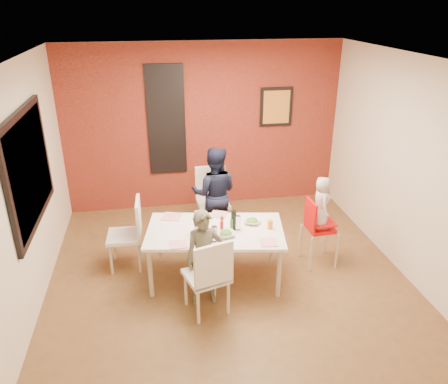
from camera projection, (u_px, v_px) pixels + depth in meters
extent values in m
plane|color=brown|center=(228.00, 275.00, 5.64)|extent=(4.50, 4.50, 0.00)
cube|color=silver|center=(229.00, 59.00, 4.54)|extent=(4.50, 4.50, 0.02)
cube|color=#EDE0C4|center=(204.00, 127.00, 7.12)|extent=(4.50, 0.02, 2.70)
cube|color=#EDE0C4|center=(286.00, 298.00, 3.06)|extent=(4.50, 0.02, 2.70)
cube|color=#EDE0C4|center=(25.00, 192.00, 4.74)|extent=(0.02, 4.50, 2.70)
cube|color=#EDE0C4|center=(406.00, 167.00, 5.44)|extent=(0.02, 4.50, 2.70)
cube|color=maroon|center=(204.00, 128.00, 7.10)|extent=(4.50, 0.02, 2.70)
cube|color=black|center=(29.00, 168.00, 4.84)|extent=(0.05, 1.70, 1.30)
cube|color=black|center=(30.00, 168.00, 4.85)|extent=(0.02, 1.55, 1.15)
cube|color=#B5BEC5|center=(166.00, 121.00, 6.93)|extent=(0.55, 0.03, 1.70)
cube|color=black|center=(166.00, 121.00, 6.93)|extent=(0.60, 0.03, 1.76)
cube|color=black|center=(276.00, 107.00, 7.15)|extent=(0.54, 0.03, 0.64)
cube|color=gold|center=(276.00, 107.00, 7.13)|extent=(0.44, 0.01, 0.54)
cube|color=white|center=(215.00, 231.00, 5.34)|extent=(1.79, 1.19, 0.04)
cylinder|color=tan|center=(150.00, 273.00, 5.12)|extent=(0.06, 0.06, 0.65)
cylinder|color=tan|center=(159.00, 240.00, 5.83)|extent=(0.06, 0.06, 0.65)
cylinder|color=tan|center=(279.00, 273.00, 5.12)|extent=(0.06, 0.06, 0.65)
cylinder|color=tan|center=(272.00, 240.00, 5.83)|extent=(0.06, 0.06, 0.65)
cube|color=white|center=(206.00, 276.00, 4.85)|extent=(0.55, 0.55, 0.05)
cube|color=white|center=(214.00, 266.00, 4.58)|extent=(0.44, 0.16, 0.51)
cylinder|color=beige|center=(214.00, 281.00, 5.17)|extent=(0.04, 0.04, 0.44)
cylinder|color=beige|center=(228.00, 298.00, 4.87)|extent=(0.04, 0.04, 0.44)
cylinder|color=beige|center=(186.00, 289.00, 5.02)|extent=(0.04, 0.04, 0.44)
cylinder|color=beige|center=(198.00, 307.00, 4.72)|extent=(0.04, 0.04, 0.44)
cube|color=white|center=(213.00, 203.00, 6.53)|extent=(0.48, 0.48, 0.05)
cube|color=white|center=(210.00, 182.00, 6.61)|extent=(0.46, 0.06, 0.52)
cylinder|color=beige|center=(203.00, 225.00, 6.43)|extent=(0.04, 0.04, 0.45)
cylinder|color=beige|center=(199.00, 213.00, 6.76)|extent=(0.04, 0.04, 0.45)
cylinder|color=beige|center=(228.00, 222.00, 6.50)|extent=(0.04, 0.04, 0.45)
cylinder|color=beige|center=(223.00, 211.00, 6.84)|extent=(0.04, 0.04, 0.45)
cube|color=white|center=(125.00, 236.00, 5.67)|extent=(0.45, 0.45, 0.05)
cube|color=white|center=(139.00, 218.00, 5.60)|extent=(0.06, 0.44, 0.50)
cylinder|color=#C3AE91|center=(114.00, 245.00, 5.91)|extent=(0.04, 0.04, 0.43)
cylinder|color=#C3AE91|center=(141.00, 244.00, 5.95)|extent=(0.04, 0.04, 0.43)
cylinder|color=#C3AE91|center=(111.00, 260.00, 5.58)|extent=(0.04, 0.04, 0.43)
cylinder|color=#C3AE91|center=(139.00, 258.00, 5.63)|extent=(0.04, 0.04, 0.43)
cube|color=red|center=(320.00, 228.00, 5.71)|extent=(0.34, 0.34, 0.05)
cube|color=red|center=(310.00, 214.00, 5.59)|extent=(0.05, 0.33, 0.38)
cube|color=red|center=(321.00, 222.00, 5.68)|extent=(0.34, 0.34, 0.02)
cylinder|color=#C2AD90|center=(337.00, 251.00, 5.70)|extent=(0.03, 0.03, 0.50)
cylinder|color=#C2AD90|center=(311.00, 255.00, 5.63)|extent=(0.03, 0.03, 0.50)
cylinder|color=#C2AD90|center=(325.00, 238.00, 6.02)|extent=(0.03, 0.03, 0.50)
cylinder|color=#C2AD90|center=(300.00, 241.00, 5.95)|extent=(0.03, 0.03, 0.50)
imported|color=brown|center=(204.00, 258.00, 4.94)|extent=(0.44, 0.30, 1.17)
imported|color=black|center=(215.00, 193.00, 6.30)|extent=(0.78, 0.67, 1.40)
imported|color=beige|center=(321.00, 203.00, 5.56)|extent=(0.24, 0.35, 0.69)
cube|color=white|center=(179.00, 244.00, 5.00)|extent=(0.20, 0.20, 0.01)
cube|color=white|center=(219.00, 214.00, 5.69)|extent=(0.27, 0.27, 0.01)
cube|color=white|center=(269.00, 242.00, 5.04)|extent=(0.22, 0.22, 0.01)
cube|color=white|center=(172.00, 217.00, 5.63)|extent=(0.29, 0.29, 0.01)
imported|color=white|center=(226.00, 234.00, 5.18)|extent=(0.27, 0.27, 0.05)
imported|color=white|center=(252.00, 221.00, 5.47)|extent=(0.27, 0.27, 0.05)
cylinder|color=black|center=(234.00, 220.00, 5.29)|extent=(0.07, 0.07, 0.25)
cylinder|color=white|center=(214.00, 234.00, 5.04)|extent=(0.07, 0.07, 0.19)
cylinder|color=white|center=(238.00, 223.00, 5.30)|extent=(0.07, 0.07, 0.19)
cylinder|color=white|center=(200.00, 222.00, 5.21)|extent=(0.12, 0.12, 0.27)
cylinder|color=red|center=(222.00, 227.00, 5.24)|extent=(0.04, 0.04, 0.15)
cylinder|color=#337A28|center=(232.00, 224.00, 5.29)|extent=(0.04, 0.04, 0.16)
cylinder|color=brown|center=(222.00, 222.00, 5.34)|extent=(0.04, 0.04, 0.16)
cylinder|color=orange|center=(270.00, 225.00, 5.33)|extent=(0.06, 0.06, 0.11)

